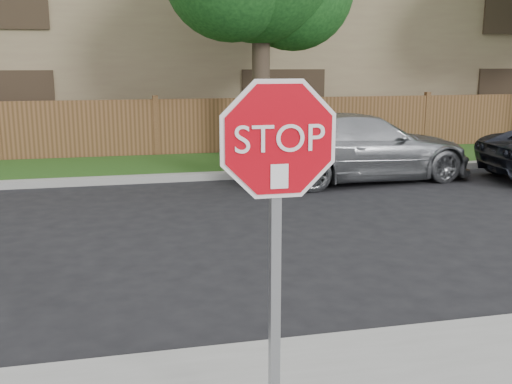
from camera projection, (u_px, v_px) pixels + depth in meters
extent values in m
plane|color=black|center=(242.00, 352.00, 5.47)|extent=(90.00, 90.00, 0.00)
cube|color=gray|center=(167.00, 178.00, 13.21)|extent=(70.00, 0.30, 0.15)
cube|color=#1E4714|center=(162.00, 166.00, 14.78)|extent=(70.00, 3.00, 0.12)
cube|color=#53361D|center=(156.00, 129.00, 16.15)|extent=(70.00, 0.12, 1.60)
cube|color=#877053|center=(143.00, 49.00, 21.00)|extent=(34.00, 8.00, 6.00)
cylinder|color=#382B21|center=(261.00, 87.00, 14.83)|extent=(0.44, 0.44, 3.92)
cube|color=gray|center=(275.00, 278.00, 3.82)|extent=(0.07, 0.06, 2.30)
cylinder|color=white|center=(279.00, 139.00, 3.57)|extent=(1.01, 0.02, 1.01)
cylinder|color=#B90712|center=(279.00, 140.00, 3.55)|extent=(0.93, 0.02, 0.93)
cube|color=white|center=(279.00, 176.00, 3.59)|extent=(0.11, 0.00, 0.15)
imported|color=#9B9EA2|center=(359.00, 147.00, 13.24)|extent=(5.27, 2.50, 1.49)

